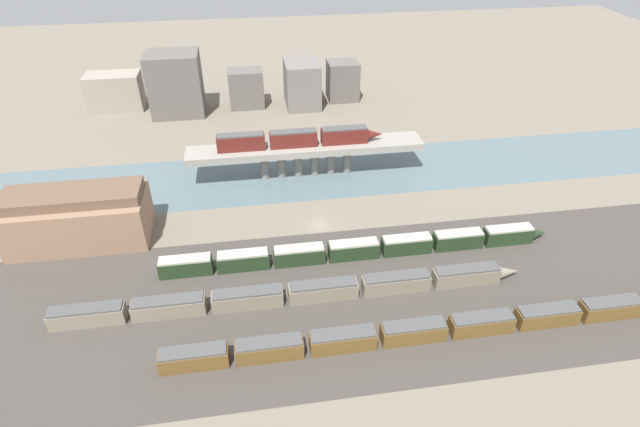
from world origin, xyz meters
TOP-DOWN VIEW (x-y plane):
  - ground_plane at (0.00, 0.00)m, footprint 400.00×400.00m
  - railbed_yard at (0.00, -24.00)m, footprint 280.00×42.00m
  - river_water at (0.00, 23.15)m, footprint 320.00×25.82m
  - bridge at (-0.00, 23.15)m, footprint 60.13×7.94m
  - train_on_bridge at (-1.80, 23.15)m, footprint 41.94×3.01m
  - train_yard_near at (18.00, -35.25)m, footprint 99.13×3.05m
  - train_yard_mid at (-8.11, -22.99)m, footprint 86.62×3.01m
  - train_yard_far at (6.37, -12.22)m, footprint 80.97×2.97m
  - warehouse_building at (-50.99, 2.54)m, footprint 28.33×13.13m
  - city_block_far_left at (-56.65, 77.07)m, footprint 17.31×9.43m
  - city_block_left at (-35.90, 70.10)m, footprint 16.42×13.31m
  - city_block_center at (-13.66, 72.48)m, footprint 11.29×8.19m
  - city_block_right at (4.90, 71.07)m, footprint 11.14×15.34m
  - city_block_far_right at (19.37, 74.20)m, footprint 10.30×9.24m

SIDE VIEW (x-z plane):
  - ground_plane at x=0.00m, z-range 0.00..0.00m
  - river_water at x=0.00m, z-range 0.00..0.01m
  - railbed_yard at x=0.00m, z-range 0.00..0.01m
  - train_yard_mid at x=-8.11m, z-range -0.03..3.46m
  - train_yard_near at x=18.00m, z-range -0.03..3.50m
  - train_yard_far at x=6.37m, z-range -0.03..3.75m
  - warehouse_building at x=-50.99m, z-range -0.30..11.81m
  - city_block_far_left at x=-56.65m, z-range 0.00..11.79m
  - city_block_center at x=-13.66m, z-range 0.00..12.42m
  - city_block_far_right at x=19.37m, z-range 0.00..13.05m
  - bridge at x=0.00m, z-range 2.55..11.06m
  - city_block_right at x=4.90m, z-range 0.00..14.69m
  - city_block_left at x=-35.90m, z-range 0.00..19.67m
  - train_on_bridge at x=-1.80m, z-range 8.46..12.64m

